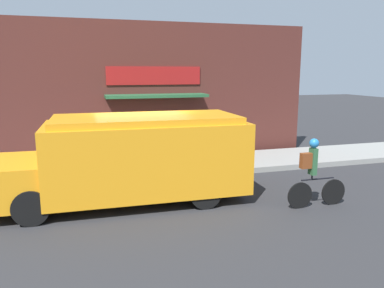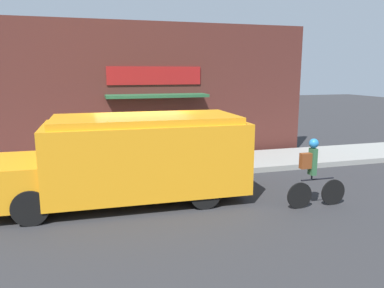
% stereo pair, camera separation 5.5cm
% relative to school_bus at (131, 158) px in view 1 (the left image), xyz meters
% --- Properties ---
extents(ground_plane, '(70.00, 70.00, 0.00)m').
position_rel_school_bus_xyz_m(ground_plane, '(0.50, 1.50, -1.11)').
color(ground_plane, '#2B2B2D').
extents(sidewalk, '(28.00, 2.46, 0.18)m').
position_rel_school_bus_xyz_m(sidewalk, '(0.50, 2.73, -1.02)').
color(sidewalk, gray).
rests_on(sidewalk, ground_plane).
extents(storefront, '(13.55, 1.04, 4.89)m').
position_rel_school_bus_xyz_m(storefront, '(0.53, 4.35, 1.34)').
color(storefront, '#4C231E').
rests_on(storefront, ground_plane).
extents(school_bus, '(6.20, 2.73, 2.12)m').
position_rel_school_bus_xyz_m(school_bus, '(0.00, 0.00, 0.00)').
color(school_bus, orange).
rests_on(school_bus, ground_plane).
extents(cyclist, '(1.54, 0.22, 1.66)m').
position_rel_school_bus_xyz_m(cyclist, '(4.05, -1.62, -0.28)').
color(cyclist, black).
rests_on(cyclist, ground_plane).
extents(trash_bin, '(0.48, 0.48, 0.85)m').
position_rel_school_bus_xyz_m(trash_bin, '(-0.11, 3.58, -0.51)').
color(trash_bin, slate).
rests_on(trash_bin, sidewalk).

